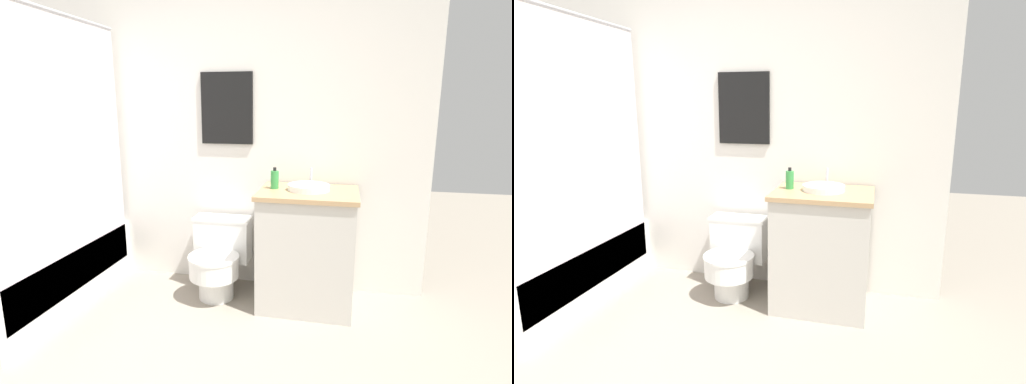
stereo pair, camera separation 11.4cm
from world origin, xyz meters
TOP-DOWN VIEW (x-y plane):
  - wall_back at (0.00, 2.10)m, footprint 3.58×0.07m
  - shower_area at (-0.92, 1.38)m, footprint 0.70×1.38m
  - toilet at (0.29, 1.81)m, footprint 0.44×0.52m
  - vanity at (0.95, 1.79)m, footprint 0.67×0.54m
  - sink at (0.95, 1.81)m, footprint 0.29×0.32m
  - soap_bottle at (0.71, 1.81)m, footprint 0.06×0.06m

SIDE VIEW (x-z plane):
  - shower_area at x=-0.92m, z-range -0.72..1.26m
  - toilet at x=0.29m, z-range 0.00..0.57m
  - vanity at x=0.95m, z-range 0.00..0.84m
  - sink at x=0.95m, z-range 0.79..0.92m
  - soap_bottle at x=0.71m, z-range 0.83..0.98m
  - wall_back at x=0.00m, z-range 0.00..2.50m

